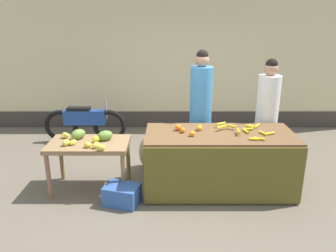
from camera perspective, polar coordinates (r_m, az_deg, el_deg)
The scene contains 12 objects.
ground_plane at distance 4.81m, azimuth 1.96°, elevation -10.73°, with size 24.00×24.00×0.00m, color #665B4C.
market_wall_back at distance 7.15m, azimuth 1.29°, elevation 12.12°, with size 8.57×0.23×3.19m.
fruit_stall_counter at distance 4.66m, azimuth 8.75°, elevation -6.15°, with size 2.04×0.93×0.84m.
side_table_wooden at distance 4.67m, azimuth -13.71°, elevation -3.83°, with size 1.10×0.65×0.71m.
banana_bunch_pile at distance 4.63m, azimuth 13.41°, elevation -0.63°, with size 0.76×0.66×0.07m.
orange_pile at distance 4.50m, azimuth 3.48°, elevation -0.54°, with size 0.38×0.32×0.09m.
mango_papaya_pile at distance 4.66m, azimuth -13.97°, elevation -1.94°, with size 0.78×0.61×0.14m.
vendor_woman_blue_shirt at distance 5.12m, azimuth 5.62°, elevation 2.64°, with size 0.34×0.34×1.90m.
vendor_woman_white_shirt at distance 5.31m, azimuth 16.76°, elevation 1.75°, with size 0.34×0.34×1.77m.
parked_motorcycle at distance 6.58m, azimuth -14.40°, elevation 0.63°, with size 1.60×0.18×0.88m.
produce_crate at distance 4.42m, azimuth -8.12°, elevation -11.79°, with size 0.44×0.32×0.26m, color #3359A5.
produce_sack at distance 5.29m, azimuth -3.31°, elevation -4.48°, with size 0.36×0.30×0.58m, color tan.
Camera 1 is at (-0.17, -4.20, 2.33)m, focal length 34.89 mm.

